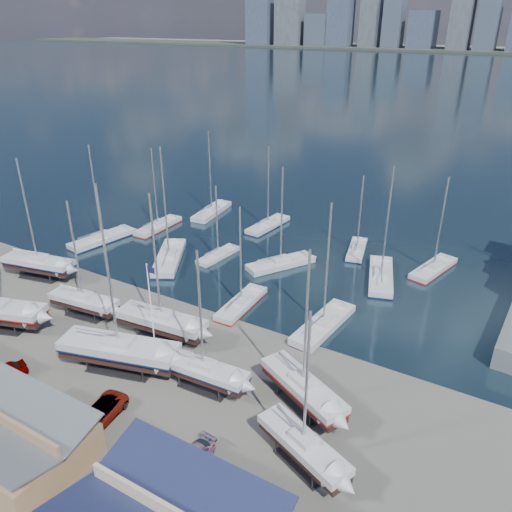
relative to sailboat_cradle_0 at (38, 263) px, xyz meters
The scene contains 27 objects.
ground 24.88m from the sailboat_cradle_0, 12.79° to the right, with size 1400.00×1400.00×0.00m, color #605E59.
water 305.48m from the sailboat_cradle_0, 85.46° to the left, with size 1400.00×600.00×0.40m, color #182B38.
shed_grey 32.35m from the sailboat_cradle_0, 41.63° to the right, with size 12.60×8.40×4.17m.
sailboat_cradle_0 is the anchor object (origin of this frame).
sailboat_cradle_2 13.34m from the sailboat_cradle_0, 16.36° to the right, with size 8.91×3.39×14.32m.
sailboat_cradle_3 25.19m from the sailboat_cradle_0, 20.83° to the right, with size 12.58×6.51×19.31m.
sailboat_cradle_4 23.76m from the sailboat_cradle_0, ahead, with size 10.48×3.81×16.69m.
sailboat_cradle_5 33.23m from the sailboat_cradle_0, 12.40° to the right, with size 9.01×2.98×14.48m.
sailboat_cradle_6 41.79m from the sailboat_cradle_0, ahead, with size 9.87×6.72×15.66m.
sailboat_cradle_7 45.67m from the sailboat_cradle_0, 13.44° to the right, with size 8.86×5.50×14.18m.
sailboat_moored_0 13.03m from the sailboat_cradle_0, 97.25° to the left, with size 4.94×11.12×16.08m.
sailboat_moored_1 21.65m from the sailboat_cradle_0, 83.43° to the left, with size 2.70×9.52×14.22m.
sailboat_moored_2 32.32m from the sailboat_cradle_0, 78.93° to the left, with size 4.07×10.53×15.49m.
sailboat_moored_3 17.54m from the sailboat_cradle_0, 46.45° to the left, with size 8.62×11.80×17.50m.
sailboat_moored_4 24.58m from the sailboat_cradle_0, 44.69° to the left, with size 2.95×7.82×11.53m.
sailboat_moored_5 36.05m from the sailboat_cradle_0, 59.87° to the left, with size 3.67×9.90×14.47m.
sailboat_moored_6 28.65m from the sailboat_cradle_0, 14.61° to the left, with size 2.85×9.15×13.55m.
sailboat_moored_7 33.01m from the sailboat_cradle_0, 35.83° to the left, with size 7.61×10.00×15.12m.
sailboat_moored_8 45.25m from the sailboat_cradle_0, 40.52° to the left, with size 4.13×8.61×12.41m.
sailboat_moored_9 39.03m from the sailboat_cradle_0, 11.78° to the left, with size 3.95×10.69×15.78m.
sailboat_moored_10 46.16m from the sailboat_cradle_0, 29.37° to the left, with size 6.21×11.41×16.44m.
sailboat_moored_11 54.06m from the sailboat_cradle_0, 32.14° to the left, with size 4.91×9.85×14.18m.
car_a 22.04m from the sailboat_cradle_0, 47.58° to the right, with size 1.90×4.73×1.61m, color gray.
car_b 27.51m from the sailboat_cradle_0, 39.14° to the right, with size 1.43×4.11×1.35m, color gray.
car_c 31.04m from the sailboat_cradle_0, 29.25° to the right, with size 2.53×5.49×1.53m, color gray.
car_d 39.83m from the sailboat_cradle_0, 22.12° to the right, with size 1.84×4.52×1.31m, color gray.
flagpole 26.84m from the sailboat_cradle_0, 13.49° to the right, with size 0.99×0.12×11.14m.
Camera 1 is at (31.47, -41.54, 31.89)m, focal length 35.00 mm.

